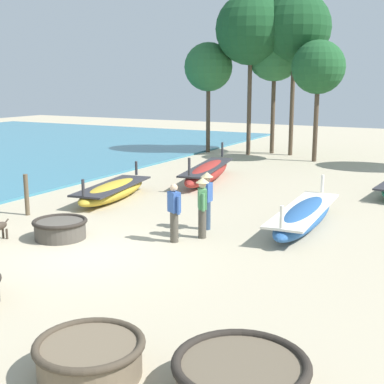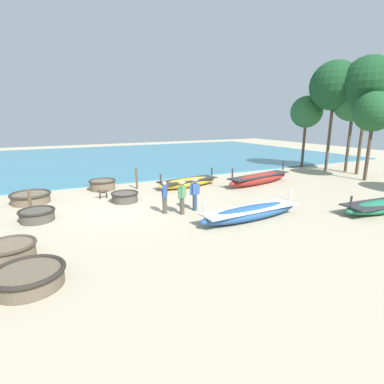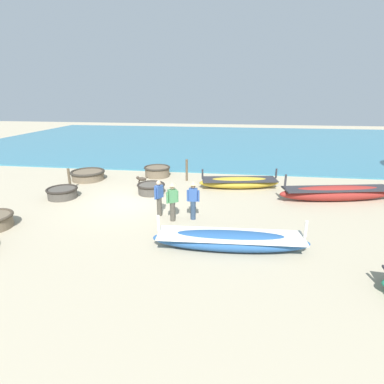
# 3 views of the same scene
# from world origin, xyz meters

# --- Properties ---
(ground_plane) EXTENTS (80.00, 80.00, 0.00)m
(ground_plane) POSITION_xyz_m (0.00, 0.00, 0.00)
(ground_plane) COLOR tan
(sea) EXTENTS (28.00, 52.00, 0.10)m
(sea) POSITION_xyz_m (-20.15, 4.00, 0.05)
(sea) COLOR teal
(sea) RESTS_ON ground
(coracle_front_right) EXTENTS (1.47, 1.47, 0.53)m
(coracle_front_right) POSITION_xyz_m (-1.55, 0.70, 0.29)
(coracle_front_right) COLOR #4C473F
(coracle_front_right) RESTS_ON ground
(coracle_far_right) EXTENTS (1.63, 1.63, 0.55)m
(coracle_far_right) POSITION_xyz_m (3.54, -4.35, 0.30)
(coracle_far_right) COLOR brown
(coracle_far_right) RESTS_ON ground
(coracle_front_left) EXTENTS (1.67, 1.67, 0.64)m
(coracle_front_left) POSITION_xyz_m (-4.97, 0.15, 0.35)
(coracle_front_left) COLOR brown
(coracle_front_left) RESTS_ON ground
(coracle_upturned) EXTENTS (1.53, 1.53, 0.52)m
(coracle_upturned) POSITION_xyz_m (-0.21, -3.57, 0.28)
(coracle_upturned) COLOR #4C473F
(coracle_upturned) RESTS_ON ground
(coracle_beside_post) EXTENTS (2.05, 2.05, 0.57)m
(coracle_beside_post) POSITION_xyz_m (-3.57, -3.87, 0.31)
(coracle_beside_post) COLOR brown
(coracle_beside_post) RESTS_ON ground
(coracle_nearest) EXTENTS (1.91, 1.91, 0.52)m
(coracle_nearest) POSITION_xyz_m (5.65, -3.76, 0.29)
(coracle_nearest) COLOR brown
(coracle_nearest) RESTS_ON ground
(long_boat_green_hull) EXTENTS (1.36, 5.35, 1.15)m
(long_boat_green_hull) POSITION_xyz_m (3.91, 4.98, 0.33)
(long_boat_green_hull) COLOR #285693
(long_boat_green_hull) RESTS_ON ground
(long_boat_blue_hull) EXTENTS (2.14, 5.86, 1.37)m
(long_boat_blue_hull) POSITION_xyz_m (-1.80, 10.09, 0.39)
(long_boat_blue_hull) COLOR maroon
(long_boat_blue_hull) RESTS_ON ground
(long_boat_red_hull) EXTENTS (1.62, 4.86, 1.02)m
(long_boat_red_hull) POSITION_xyz_m (5.88, 11.38, 0.30)
(long_boat_red_hull) COLOR #237551
(long_boat_red_hull) RESTS_ON ground
(long_boat_white_hull) EXTENTS (1.90, 4.60, 1.09)m
(long_boat_white_hull) POSITION_xyz_m (-3.21, 5.31, 0.32)
(long_boat_white_hull) COLOR gold
(long_boat_white_hull) RESTS_ON ground
(fisherman_hauling) EXTENTS (0.47, 0.36, 1.57)m
(fisherman_hauling) POSITION_xyz_m (1.33, 1.88, 0.84)
(fisherman_hauling) COLOR #4C473D
(fisherman_hauling) RESTS_ON ground
(fisherman_with_hat) EXTENTS (0.37, 0.46, 1.67)m
(fisherman_with_hat) POSITION_xyz_m (1.81, 2.57, 0.96)
(fisherman_with_hat) COLOR #4C473D
(fisherman_with_hat) RESTS_ON ground
(fisherman_by_coracle) EXTENTS (0.36, 0.53, 1.67)m
(fisherman_by_coracle) POSITION_xyz_m (1.53, 3.38, 0.96)
(fisherman_by_coracle) COLOR #2D425B
(fisherman_by_coracle) RESTS_ON ground
(dog) EXTENTS (0.22, 0.69, 0.55)m
(dog) POSITION_xyz_m (-2.85, -0.25, 0.37)
(dog) COLOR #3D3328
(dog) RESTS_ON ground
(mooring_post_shoreline) EXTENTS (0.14, 0.14, 1.22)m
(mooring_post_shoreline) POSITION_xyz_m (-1.43, -3.83, 0.61)
(mooring_post_shoreline) COLOR brown
(mooring_post_shoreline) RESTS_ON ground
(mooring_post_mid_beach) EXTENTS (0.14, 0.14, 1.32)m
(mooring_post_mid_beach) POSITION_xyz_m (-4.24, 2.18, 0.66)
(mooring_post_mid_beach) COLOR brown
(mooring_post_mid_beach) RESTS_ON ground
(tree_tall_back) EXTENTS (3.95, 3.95, 9.00)m
(tree_tall_back) POSITION_xyz_m (-1.27, 19.60, 7.01)
(tree_tall_back) COLOR #4C3D2D
(tree_tall_back) RESTS_ON ground
(tree_left_mid) EXTENTS (3.24, 3.24, 7.38)m
(tree_left_mid) POSITION_xyz_m (-2.48, 19.87, 5.73)
(tree_left_mid) COLOR #4C3D2D
(tree_left_mid) RESTS_ON ground
(tree_rightmost) EXTENTS (2.74, 2.74, 6.23)m
(tree_rightmost) POSITION_xyz_m (0.61, 17.84, 4.83)
(tree_rightmost) COLOR #4C3D2D
(tree_rightmost) RESTS_ON ground
(tree_leftmost) EXTENTS (2.79, 2.79, 6.36)m
(tree_leftmost) POSITION_xyz_m (-5.98, 18.48, 4.93)
(tree_leftmost) COLOR #4C3D2D
(tree_leftmost) RESTS_ON ground
(tree_center) EXTENTS (3.92, 3.92, 8.93)m
(tree_center) POSITION_xyz_m (-3.47, 18.66, 6.95)
(tree_center) COLOR #4C3D2D
(tree_center) RESTS_ON ground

